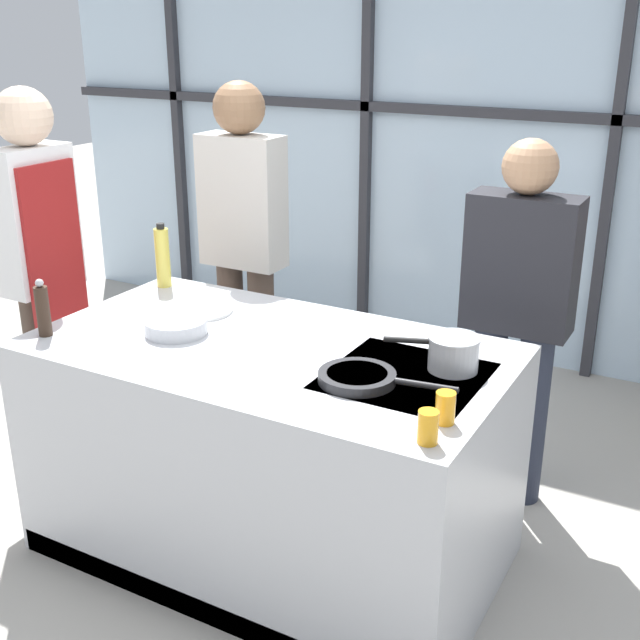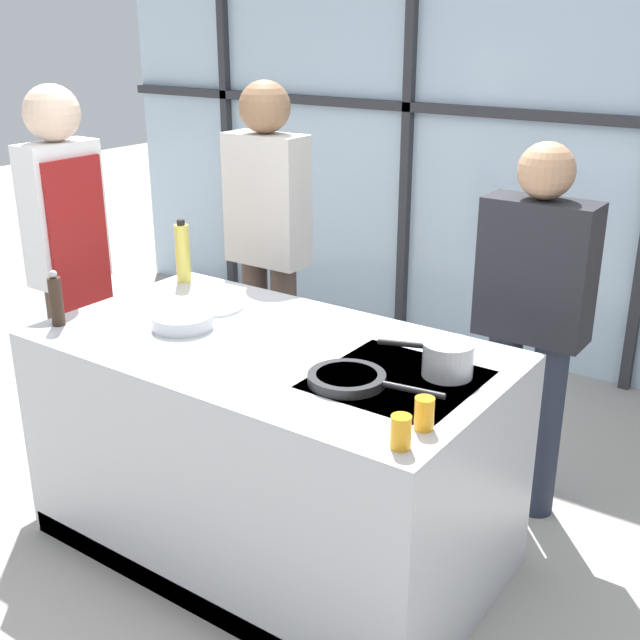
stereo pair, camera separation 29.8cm
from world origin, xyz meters
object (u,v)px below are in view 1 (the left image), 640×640
at_px(pepper_grinder, 43,310).
at_px(chef, 41,254).
at_px(spectator_center_left, 517,307).
at_px(frying_pan, 359,377).
at_px(white_plate, 201,310).
at_px(mixing_bowl, 176,326).
at_px(juice_glass_far, 445,408).
at_px(oil_bottle, 163,257).
at_px(saucepan, 453,352).
at_px(spectator_far_left, 243,237).
at_px(juice_glass_near, 428,427).

bearing_deg(pepper_grinder, chef, 136.92).
relative_size(spectator_center_left, frying_pan, 3.40).
xyz_separation_m(white_plate, mixing_bowl, (0.06, -0.24, 0.02)).
xyz_separation_m(chef, mixing_bowl, (0.89, -0.17, -0.13)).
height_order(white_plate, pepper_grinder, pepper_grinder).
distance_m(spectator_center_left, mixing_bowl, 1.44).
bearing_deg(spectator_center_left, juice_glass_far, 95.06).
height_order(spectator_center_left, oil_bottle, spectator_center_left).
distance_m(chef, frying_pan, 1.73).
xyz_separation_m(oil_bottle, pepper_grinder, (-0.01, -0.70, -0.03)).
height_order(frying_pan, oil_bottle, oil_bottle).
distance_m(saucepan, oil_bottle, 1.51).
bearing_deg(white_plate, pepper_grinder, -125.90).
bearing_deg(chef, spectator_far_left, 143.80).
bearing_deg(spectator_far_left, frying_pan, 138.83).
bearing_deg(spectator_far_left, saucepan, 151.43).
bearing_deg(oil_bottle, mixing_bowl, -46.37).
height_order(chef, mixing_bowl, chef).
relative_size(white_plate, oil_bottle, 0.90).
bearing_deg(oil_bottle, frying_pan, -21.78).
bearing_deg(juice_glass_far, saucepan, 107.03).
height_order(juice_glass_near, juice_glass_far, same).
distance_m(white_plate, juice_glass_far, 1.32).
bearing_deg(frying_pan, spectator_center_left, 75.67).
bearing_deg(spectator_far_left, oil_bottle, 78.69).
relative_size(frying_pan, juice_glass_near, 4.70).
relative_size(chef, juice_glass_far, 17.74).
distance_m(frying_pan, juice_glass_far, 0.38).
xyz_separation_m(saucepan, juice_glass_far, (0.12, -0.38, -0.02)).
distance_m(saucepan, juice_glass_far, 0.40).
bearing_deg(saucepan, oil_bottle, 170.43).
xyz_separation_m(spectator_far_left, juice_glass_far, (1.50, -1.14, -0.08)).
bearing_deg(frying_pan, pepper_grinder, -170.66).
bearing_deg(frying_pan, spectator_far_left, 138.83).
height_order(oil_bottle, juice_glass_near, oil_bottle).
distance_m(oil_bottle, pepper_grinder, 0.70).
relative_size(chef, frying_pan, 3.77).
relative_size(spectator_center_left, saucepan, 4.99).
distance_m(white_plate, mixing_bowl, 0.25).
distance_m(chef, juice_glass_far, 2.10).
relative_size(juice_glass_near, juice_glass_far, 1.00).
relative_size(oil_bottle, juice_glass_near, 2.90).
relative_size(frying_pan, oil_bottle, 1.62).
height_order(pepper_grinder, juice_glass_far, pepper_grinder).
distance_m(chef, mixing_bowl, 0.91).
distance_m(spectator_center_left, oil_bottle, 1.59).
height_order(chef, oil_bottle, chef).
relative_size(spectator_far_left, saucepan, 5.53).
distance_m(saucepan, white_plate, 1.13).
height_order(spectator_far_left, frying_pan, spectator_far_left).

